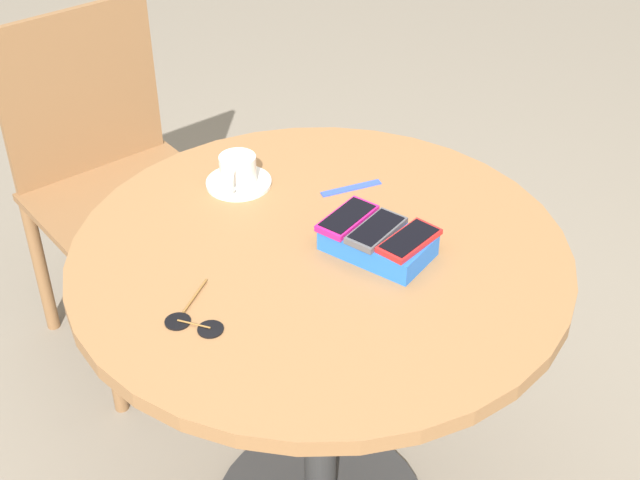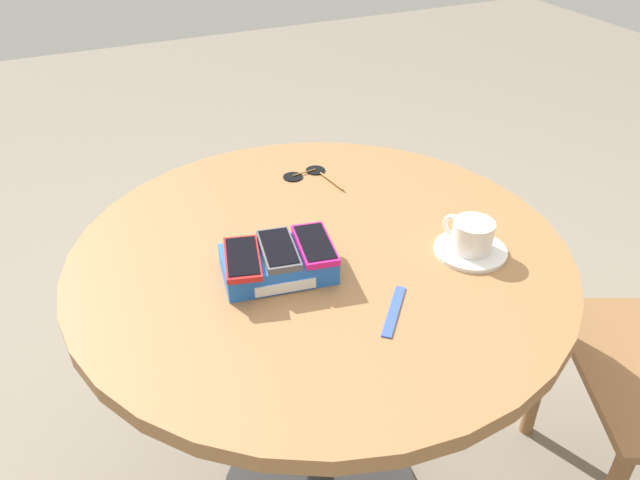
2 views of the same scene
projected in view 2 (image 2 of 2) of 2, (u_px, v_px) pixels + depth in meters
round_table at (320, 313)px, 1.22m from camera, size 0.91×0.91×0.75m
phone_box at (278, 264)px, 1.06m from camera, size 0.20×0.14×0.04m
phone_red at (242, 258)px, 1.03m from camera, size 0.09×0.13×0.01m
phone_gray at (278, 249)px, 1.05m from camera, size 0.08×0.13×0.01m
phone_magenta at (315, 244)px, 1.06m from camera, size 0.08×0.13×0.01m
saucer at (470, 250)px, 1.13m from camera, size 0.13×0.13×0.01m
coffee_cup at (471, 235)px, 1.11m from camera, size 0.07×0.10×0.06m
lanyard_strap at (394, 311)px, 0.99m from camera, size 0.09×0.11×0.00m
sunglasses at (307, 174)px, 1.37m from camera, size 0.10×0.13×0.01m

